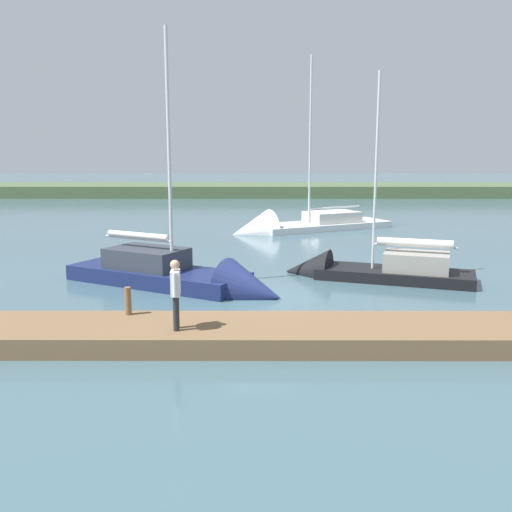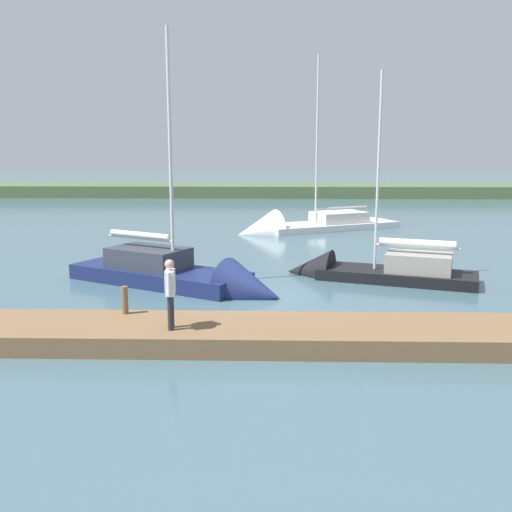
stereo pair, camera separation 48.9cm
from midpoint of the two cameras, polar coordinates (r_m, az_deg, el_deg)
name	(u,v)px [view 1 (the left image)]	position (r m, az deg, el deg)	size (l,w,h in m)	color
ground_plane	(260,296)	(19.53, -0.27, -4.02)	(200.00, 200.00, 0.00)	#42606B
far_shoreline	(259,196)	(61.70, 0.03, 6.06)	(180.00, 8.00, 2.40)	#4C603D
dock_pier	(261,334)	(14.81, -0.41, -7.80)	(24.06, 2.48, 0.52)	brown
mooring_post_near	(128,301)	(15.91, -13.53, -4.39)	(0.18, 0.18, 0.76)	brown
sailboat_far_right	(189,282)	(20.80, -7.42, -2.59)	(8.67, 6.08, 10.17)	navy
sailboat_mid_channel	(293,229)	(35.08, 3.28, 2.70)	(10.73, 7.18, 11.79)	white
sailboat_near_dock	(363,273)	(22.52, 10.07, -1.67)	(7.47, 4.17, 8.68)	black
person_on_dock	(176,289)	(14.23, -9.02, -3.30)	(0.25, 0.66, 1.77)	#28282D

